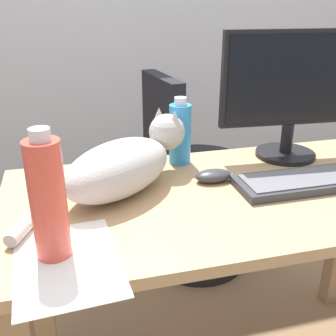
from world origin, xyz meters
TOP-DOWN VIEW (x-y plane):
  - desk at (0.00, 0.00)m, footprint 1.31×0.63m
  - office_chair at (0.08, 0.69)m, footprint 0.48×0.48m
  - monitor at (0.26, 0.20)m, footprint 0.48×0.20m
  - keyboard at (0.21, -0.02)m, footprint 0.44×0.15m
  - cat at (-0.31, 0.08)m, footprint 0.51×0.40m
  - computer_mouse at (-0.05, 0.07)m, footprint 0.11×0.06m
  - paper_sheet at (-0.48, -0.23)m, footprint 0.23×0.31m
  - water_bottle at (-0.10, 0.24)m, footprint 0.07×0.07m
  - spray_bottle at (-0.50, -0.19)m, footprint 0.07×0.07m

SIDE VIEW (x-z plane):
  - office_chair at x=0.08m, z-range -0.06..0.87m
  - desk at x=0.00m, z-range 0.24..0.98m
  - paper_sheet at x=-0.48m, z-range 0.73..0.73m
  - keyboard at x=0.21m, z-range 0.73..0.76m
  - computer_mouse at x=-0.05m, z-range 0.73..0.77m
  - cat at x=-0.31m, z-range 0.71..0.91m
  - water_bottle at x=-0.10m, z-range 0.72..0.94m
  - spray_bottle at x=-0.50m, z-range 0.72..1.00m
  - monitor at x=0.26m, z-range 0.75..1.16m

